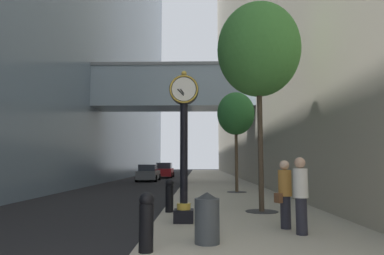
% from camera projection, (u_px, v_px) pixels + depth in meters
% --- Properties ---
extents(ground_plane, '(110.00, 110.00, 0.00)m').
position_uv_depth(ground_plane, '(185.00, 182.00, 30.48)').
color(ground_plane, black).
rests_on(ground_plane, ground).
extents(sidewalk_right, '(5.58, 80.00, 0.14)m').
position_uv_depth(sidewalk_right, '(214.00, 180.00, 33.42)').
color(sidewalk_right, '#ADA593').
rests_on(sidewalk_right, ground).
extents(street_clock, '(0.84, 0.55, 4.33)m').
position_uv_depth(street_clock, '(184.00, 138.00, 9.74)').
color(street_clock, black).
rests_on(street_clock, sidewalk_right).
extents(bollard_nearest, '(0.29, 0.29, 1.11)m').
position_uv_depth(bollard_nearest, '(146.00, 220.00, 6.42)').
color(bollard_nearest, black).
rests_on(bollard_nearest, sidewalk_right).
extents(bollard_third, '(0.29, 0.29, 1.11)m').
position_uv_depth(bollard_third, '(169.00, 195.00, 11.50)').
color(bollard_third, black).
rests_on(bollard_third, sidewalk_right).
extents(street_tree_near, '(2.92, 2.92, 7.34)m').
position_uv_depth(street_tree_near, '(258.00, 50.00, 12.10)').
color(street_tree_near, '#333335').
rests_on(street_tree_near, sidewalk_right).
extents(street_tree_mid_near, '(2.13, 2.13, 5.67)m').
position_uv_depth(street_tree_mid_near, '(236.00, 114.00, 19.49)').
color(street_tree_mid_near, '#333335').
rests_on(street_tree_mid_near, sidewalk_right).
extents(trash_bin, '(0.53, 0.53, 1.05)m').
position_uv_depth(trash_bin, '(207.00, 217.00, 7.08)').
color(trash_bin, '#383D42').
rests_on(trash_bin, sidewalk_right).
extents(pedestrian_walking, '(0.52, 0.46, 1.72)m').
position_uv_depth(pedestrian_walking, '(285.00, 192.00, 8.69)').
color(pedestrian_walking, '#23232D').
rests_on(pedestrian_walking, sidewalk_right).
extents(pedestrian_by_clock, '(0.48, 0.48, 1.79)m').
position_uv_depth(pedestrian_by_clock, '(301.00, 193.00, 7.98)').
color(pedestrian_by_clock, '#23232D').
rests_on(pedestrian_by_clock, sidewalk_right).
extents(car_grey_near, '(2.00, 4.50, 1.58)m').
position_uv_depth(car_grey_near, '(149.00, 173.00, 32.50)').
color(car_grey_near, slate).
rests_on(car_grey_near, ground).
extents(car_red_mid, '(2.06, 4.16, 1.74)m').
position_uv_depth(car_red_mid, '(165.00, 170.00, 39.53)').
color(car_red_mid, '#AD191E').
rests_on(car_red_mid, ground).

